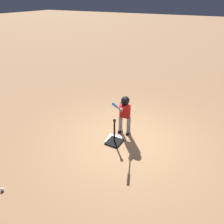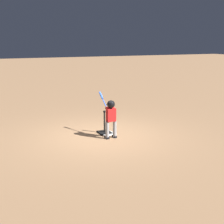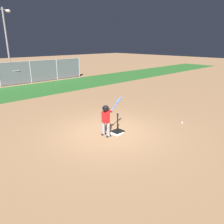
# 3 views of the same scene
# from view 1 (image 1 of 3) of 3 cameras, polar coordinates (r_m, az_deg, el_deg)

# --- Properties ---
(ground_plane) EXTENTS (90.00, 90.00, 0.00)m
(ground_plane) POSITION_cam_1_polar(r_m,az_deg,el_deg) (6.38, 3.58, -7.35)
(ground_plane) COLOR #99704C
(home_plate) EXTENTS (0.50, 0.50, 0.02)m
(home_plate) POSITION_cam_1_polar(r_m,az_deg,el_deg) (6.39, 0.65, -7.15)
(home_plate) COLOR white
(home_plate) RESTS_ON ground_plane
(batting_tee) EXTENTS (0.44, 0.40, 0.75)m
(batting_tee) POSITION_cam_1_polar(r_m,az_deg,el_deg) (6.22, 0.62, -7.19)
(batting_tee) COLOR black
(batting_tee) RESTS_ON ground_plane
(batter_child) EXTENTS (0.95, 0.38, 1.36)m
(batter_child) POSITION_cam_1_polar(r_m,az_deg,el_deg) (6.28, 3.30, 0.33)
(batter_child) COLOR gray
(batter_child) RESTS_ON ground_plane
(baseball) EXTENTS (0.07, 0.07, 0.07)m
(baseball) POSITION_cam_1_polar(r_m,az_deg,el_deg) (5.49, -26.77, -17.63)
(baseball) COLOR white
(baseball) RESTS_ON ground_plane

